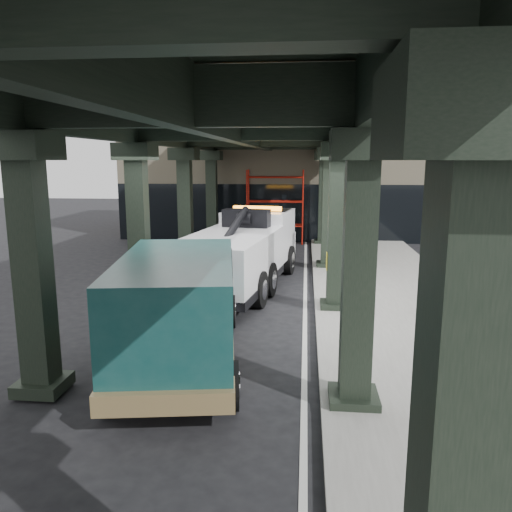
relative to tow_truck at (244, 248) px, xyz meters
The scene contains 8 objects.
ground 4.96m from the tow_truck, 83.86° to the right, with size 90.00×90.00×0.00m, color black.
sidewalk 5.86m from the tow_truck, 28.60° to the right, with size 5.00×40.00×0.15m, color gray.
lane_stripe 3.78m from the tow_truck, 51.04° to the right, with size 0.12×38.00×0.01m, color silver.
viaduct 4.89m from the tow_truck, 87.72° to the right, with size 7.40×32.00×6.40m.
building 15.69m from the tow_truck, 80.67° to the left, with size 22.00×10.00×8.00m, color #C6B793.
scaffolding 9.95m from the tow_truck, 87.06° to the left, with size 3.08×0.88×4.00m.
tow_truck is the anchor object (origin of this frame).
towed_van 7.21m from the tow_truck, 94.14° to the right, with size 3.31×6.52×2.53m.
Camera 1 is at (1.66, -12.65, 4.50)m, focal length 35.00 mm.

